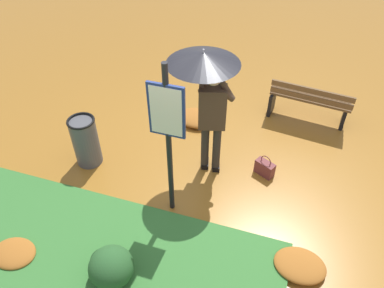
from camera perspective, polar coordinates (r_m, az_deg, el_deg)
ground_plane at (r=5.84m, az=2.34°, el=-4.27°), size 18.00×18.00×0.00m
person_with_umbrella at (r=4.93m, az=2.38°, el=9.25°), size 0.96×0.96×2.04m
info_sign_post at (r=4.35m, az=-3.75°, el=2.41°), size 0.44×0.07×2.30m
handbag at (r=5.82m, az=11.09°, el=-3.63°), size 0.33×0.26×0.37m
park_bench at (r=6.91m, az=17.55°, el=6.26°), size 1.40×0.52×0.75m
trash_bin at (r=5.95m, az=-16.00°, el=0.42°), size 0.42×0.42×0.83m
shrub_cluster at (r=4.68m, az=-12.51°, el=-17.80°), size 0.58×0.53×0.48m
leaf_pile_near_person at (r=5.35m, az=-25.65°, el=-14.86°), size 0.57×0.45×0.13m
leaf_pile_by_bench at (r=4.94m, az=16.21°, el=-17.43°), size 0.63×0.51×0.14m
leaf_pile_far_path at (r=6.74m, az=0.75°, el=4.02°), size 0.72×0.58×0.16m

